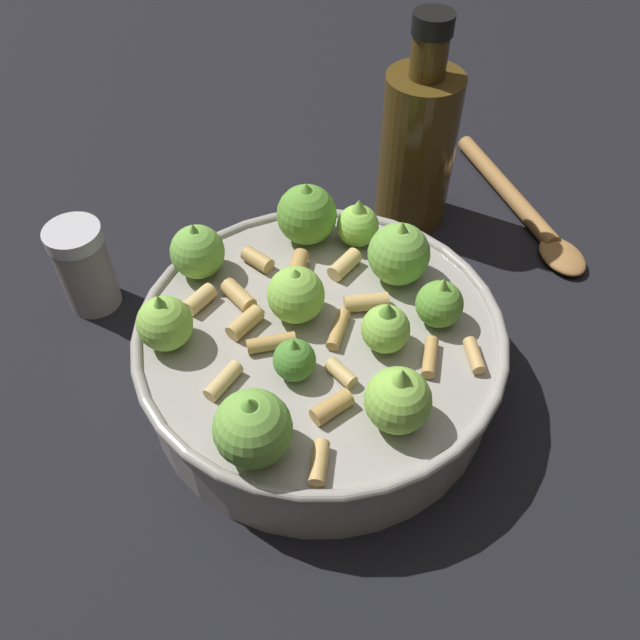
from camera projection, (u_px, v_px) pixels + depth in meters
name	position (u px, v px, depth m)	size (l,w,h in m)	color
ground_plane	(320.00, 380.00, 0.51)	(2.40, 2.40, 0.00)	black
cooking_pan	(319.00, 345.00, 0.48)	(0.26, 0.26, 0.11)	#9E9993
pepper_shaker	(84.00, 267.00, 0.53)	(0.04, 0.04, 0.08)	gray
olive_oil_bottle	(418.00, 145.00, 0.58)	(0.07, 0.07, 0.19)	#4C3814
wooden_spoon	(523.00, 210.00, 0.63)	(0.07, 0.21, 0.02)	#9E703D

